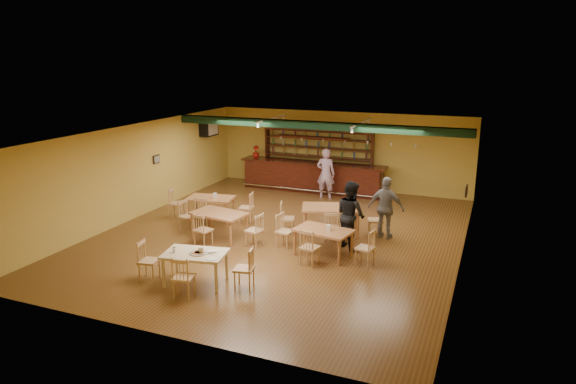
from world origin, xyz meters
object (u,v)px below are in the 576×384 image
at_px(patron_right_a, 351,214).
at_px(bar_counter, 312,177).
at_px(dining_table_a, 211,208).
at_px(near_table, 196,268).
at_px(dining_table_c, 220,225).
at_px(dining_table_b, 331,220).
at_px(patron_bar, 326,174).
at_px(dining_table_d, 323,243).

bearing_deg(patron_right_a, bar_counter, -20.82).
bearing_deg(dining_table_a, near_table, -73.84).
distance_m(bar_counter, dining_table_c, 6.10).
bearing_deg(dining_table_b, near_table, -131.05).
xyz_separation_m(patron_bar, patron_right_a, (2.18, -4.50, -0.00)).
bearing_deg(near_table, dining_table_d, 40.65).
relative_size(near_table, patron_right_a, 0.76).
relative_size(dining_table_d, patron_right_a, 0.79).
xyz_separation_m(dining_table_a, dining_table_c, (1.14, -1.47, 0.02)).
distance_m(dining_table_a, dining_table_b, 3.97).
bearing_deg(bar_counter, near_table, -87.77).
height_order(dining_table_a, dining_table_b, dining_table_b).
bearing_deg(dining_table_c, dining_table_d, 6.72).
distance_m(dining_table_d, patron_right_a, 1.17).
bearing_deg(dining_table_b, bar_counter, 97.31).
xyz_separation_m(bar_counter, near_table, (0.35, -8.94, -0.19)).
height_order(bar_counter, patron_right_a, patron_right_a).
distance_m(bar_counter, dining_table_b, 5.02).
bearing_deg(patron_bar, patron_right_a, 111.65).
xyz_separation_m(dining_table_a, patron_bar, (2.59, 3.76, 0.57)).
distance_m(dining_table_b, patron_bar, 3.98).
bearing_deg(dining_table_c, dining_table_b, 38.39).
relative_size(bar_counter, patron_right_a, 3.07).
distance_m(dining_table_a, near_table, 4.84).
xyz_separation_m(dining_table_a, patron_right_a, (4.77, -0.73, 0.56)).
bearing_deg(patron_bar, dining_table_b, 106.24).
xyz_separation_m(bar_counter, dining_table_a, (-1.79, -4.59, -0.20)).
xyz_separation_m(dining_table_a, near_table, (2.14, -4.35, 0.01)).
bearing_deg(patron_right_a, dining_table_d, 102.74).
distance_m(bar_counter, dining_table_d, 6.72).
relative_size(bar_counter, patron_bar, 3.06).
bearing_deg(bar_counter, patron_bar, -45.65).
distance_m(dining_table_b, patron_right_a, 1.24).
bearing_deg(dining_table_a, patron_right_a, -18.74).
relative_size(bar_counter, near_table, 4.05).
distance_m(bar_counter, near_table, 8.94).
bearing_deg(patron_right_a, dining_table_a, 31.18).
xyz_separation_m(bar_counter, dining_table_d, (2.52, -6.23, -0.20)).
distance_m(bar_counter, patron_bar, 1.21).
xyz_separation_m(dining_table_a, dining_table_b, (3.97, 0.07, 0.06)).
relative_size(dining_table_a, dining_table_b, 0.86).
distance_m(dining_table_b, dining_table_c, 3.22).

